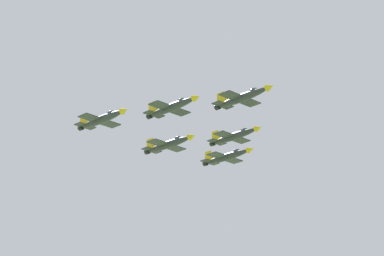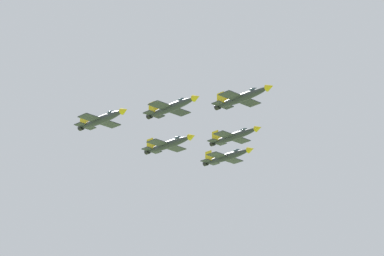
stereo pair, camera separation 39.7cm
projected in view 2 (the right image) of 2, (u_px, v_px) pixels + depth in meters
The scene contains 6 objects.
jet_lead at pixel (242, 97), 186.26m from camera, with size 17.13×11.25×3.76m.
jet_left_wingman at pixel (234, 136), 200.20m from camera, with size 16.25×10.65×3.55m.
jet_right_wingman at pixel (172, 107), 187.05m from camera, with size 16.72×10.96×3.66m.
jet_left_outer at pixel (227, 156), 215.43m from camera, with size 17.20×11.25×3.75m.
jet_right_outer at pixel (102, 119), 187.62m from camera, with size 16.58×10.82×3.61m.
jet_slot_rear at pixel (169, 144), 201.05m from camera, with size 16.92×11.05×3.69m.
Camera 2 is at (-45.63, 189.24, 47.05)m, focal length 76.25 mm.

